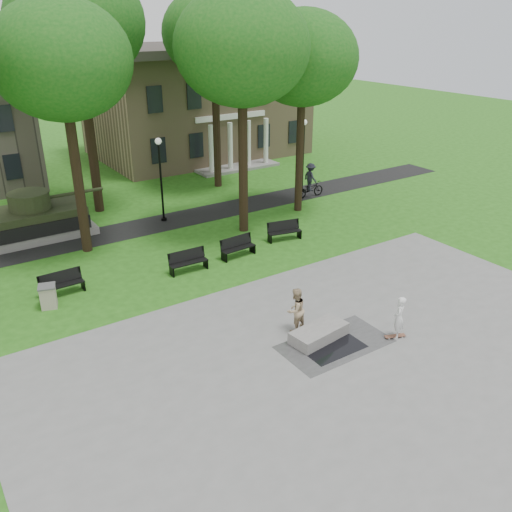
{
  "coord_description": "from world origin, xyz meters",
  "views": [
    {
      "loc": [
        -11.23,
        -14.85,
        10.83
      ],
      "look_at": [
        0.41,
        2.64,
        1.4
      ],
      "focal_mm": 38.0,
      "sensor_mm": 36.0,
      "label": 1
    }
  ],
  "objects": [
    {
      "name": "park_bench_1",
      "position": [
        -1.39,
        5.58,
        0.52
      ],
      "size": [
        1.81,
        0.58,
        1.0
      ],
      "rotation": [
        0.0,
        0.0,
        -0.03
      ],
      "color": "black",
      "rests_on": "ground"
    },
    {
      "name": "park_bench_0",
      "position": [
        -6.83,
        6.5,
        0.52
      ],
      "size": [
        1.81,
        0.57,
        1.0
      ],
      "rotation": [
        0.0,
        0.0,
        0.03
      ],
      "color": "black",
      "rests_on": "ground"
    },
    {
      "name": "tree_2",
      "position": [
        3.5,
        8.5,
        9.32
      ],
      "size": [
        6.6,
        6.6,
        12.16
      ],
      "color": "black",
      "rests_on": "ground"
    },
    {
      "name": "friend_watching",
      "position": [
        -0.41,
        -1.21,
        0.87
      ],
      "size": [
        0.93,
        0.78,
        1.71
      ],
      "primitive_type": "imported",
      "rotation": [
        0.0,
        0.0,
        3.31
      ],
      "color": "tan",
      "rests_on": "plaza"
    },
    {
      "name": "tree_4",
      "position": [
        -2.0,
        16.0,
        10.39
      ],
      "size": [
        7.2,
        7.2,
        13.5
      ],
      "color": "black",
      "rests_on": "ground"
    },
    {
      "name": "park_bench_3",
      "position": [
        4.51,
        6.21,
        0.52
      ],
      "size": [
        1.85,
        0.87,
        1.0
      ],
      "rotation": [
        0.0,
        0.0,
        -0.2
      ],
      "color": "black",
      "rests_on": "ground"
    },
    {
      "name": "skateboard",
      "position": [
        2.32,
        -3.66,
        0.06
      ],
      "size": [
        0.8,
        0.48,
        0.07
      ],
      "primitive_type": "cube",
      "rotation": [
        0.0,
        0.0,
        -0.38
      ],
      "color": "brown",
      "rests_on": "plaza"
    },
    {
      "name": "footpath",
      "position": [
        0.0,
        12.0,
        0.01
      ],
      "size": [
        44.0,
        2.6,
        0.01
      ],
      "primitive_type": "cube",
      "color": "black",
      "rests_on": "ground"
    },
    {
      "name": "puddle",
      "position": [
        -0.0,
        -2.97,
        0.02
      ],
      "size": [
        2.2,
        1.2,
        0.0
      ],
      "primitive_type": "cube",
      "color": "black",
      "rests_on": "plaza"
    },
    {
      "name": "trash_bin",
      "position": [
        -7.58,
        5.67,
        0.49
      ],
      "size": [
        0.82,
        0.82,
        0.96
      ],
      "rotation": [
        0.0,
        0.0,
        -0.29
      ],
      "color": "#B4A694",
      "rests_on": "ground"
    },
    {
      "name": "building_right",
      "position": [
        10.0,
        26.0,
        4.34
      ],
      "size": [
        17.0,
        12.0,
        8.6
      ],
      "color": "#9E8460",
      "rests_on": "ground"
    },
    {
      "name": "skateboarder",
      "position": [
        2.4,
        -3.65,
        0.83
      ],
      "size": [
        0.71,
        0.67,
        1.62
      ],
      "primitive_type": "imported",
      "rotation": [
        0.0,
        0.0,
        3.79
      ],
      "color": "white",
      "rests_on": "plaza"
    },
    {
      "name": "plaza",
      "position": [
        0.0,
        -5.0,
        0.01
      ],
      "size": [
        22.0,
        16.0,
        0.02
      ],
      "primitive_type": "cube",
      "color": "gray",
      "rests_on": "ground"
    },
    {
      "name": "tree_1",
      "position": [
        -4.5,
        10.5,
        8.95
      ],
      "size": [
        6.2,
        6.2,
        11.63
      ],
      "color": "black",
      "rests_on": "ground"
    },
    {
      "name": "lamp_right",
      "position": [
        10.5,
        12.3,
        2.79
      ],
      "size": [
        0.36,
        0.36,
        4.73
      ],
      "color": "black",
      "rests_on": "ground"
    },
    {
      "name": "tank_monument",
      "position": [
        -6.46,
        14.0,
        0.86
      ],
      "size": [
        7.45,
        3.4,
        2.4
      ],
      "color": "gray",
      "rests_on": "ground"
    },
    {
      "name": "tree_3",
      "position": [
        8.0,
        9.5,
        8.6
      ],
      "size": [
        6.0,
        6.0,
        11.19
      ],
      "color": "black",
      "rests_on": "ground"
    },
    {
      "name": "tree_5",
      "position": [
        6.5,
        16.5,
        9.67
      ],
      "size": [
        6.4,
        6.4,
        12.44
      ],
      "color": "black",
      "rests_on": "ground"
    },
    {
      "name": "ground",
      "position": [
        0.0,
        0.0,
        0.0
      ],
      "size": [
        120.0,
        120.0,
        0.0
      ],
      "primitive_type": "plane",
      "color": "#235714",
      "rests_on": "ground"
    },
    {
      "name": "park_bench_2",
      "position": [
        1.38,
        5.73,
        0.52
      ],
      "size": [
        1.83,
        0.65,
        1.0
      ],
      "rotation": [
        0.0,
        0.0,
        0.07
      ],
      "color": "black",
      "rests_on": "ground"
    },
    {
      "name": "lamp_mid",
      "position": [
        0.5,
        12.3,
        2.79
      ],
      "size": [
        0.36,
        0.36,
        4.73
      ],
      "color": "black",
      "rests_on": "ground"
    },
    {
      "name": "concrete_block",
      "position": [
        -0.06,
        -2.17,
        0.24
      ],
      "size": [
        2.31,
        1.26,
        0.45
      ],
      "primitive_type": "cube",
      "rotation": [
        0.0,
        0.0,
        0.12
      ],
      "color": "gray",
      "rests_on": "plaza"
    },
    {
      "name": "cyclist",
      "position": [
        10.18,
        11.08,
        0.91
      ],
      "size": [
        2.04,
        1.16,
        2.22
      ],
      "rotation": [
        0.0,
        0.0,
        1.55
      ],
      "color": "black",
      "rests_on": "ground"
    }
  ]
}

